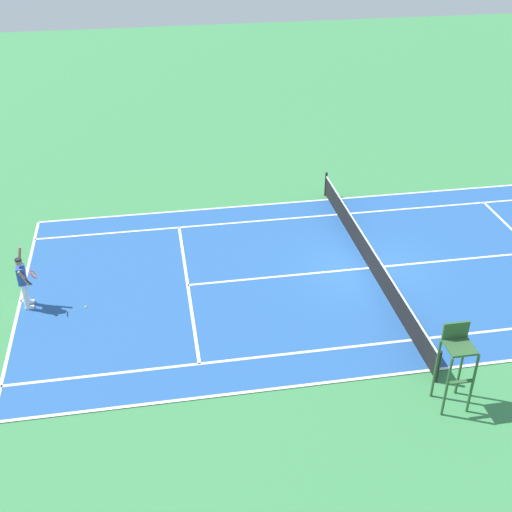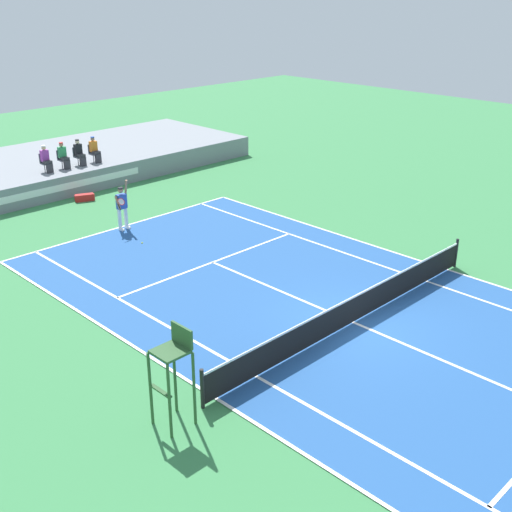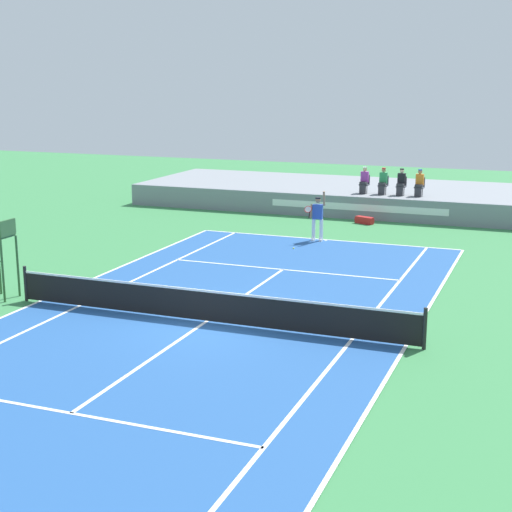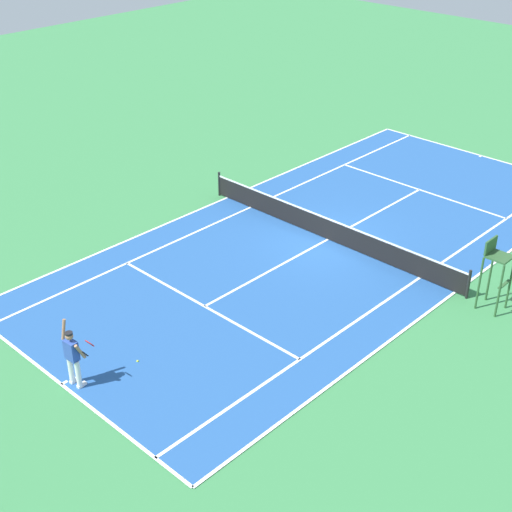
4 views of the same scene
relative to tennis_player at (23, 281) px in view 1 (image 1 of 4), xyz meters
The scene contains 6 objects.
ground_plane 11.63m from the tennis_player, 88.38° to the right, with size 80.00×80.00×0.00m, color #387F47.
court 11.63m from the tennis_player, 88.38° to the right, with size 11.08×23.88×0.03m.
net 11.60m from the tennis_player, 88.38° to the right, with size 11.98×0.10×1.07m.
tennis_player is the anchor object (origin of this frame).
tennis_ball 2.10m from the tennis_player, 102.26° to the right, with size 0.07×0.07×0.07m, color #D1E533.
umpire_chair 13.25m from the tennis_player, 118.96° to the right, with size 0.77×0.77×2.44m.
Camera 1 is at (-18.69, 7.26, 12.52)m, focal length 46.21 mm.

